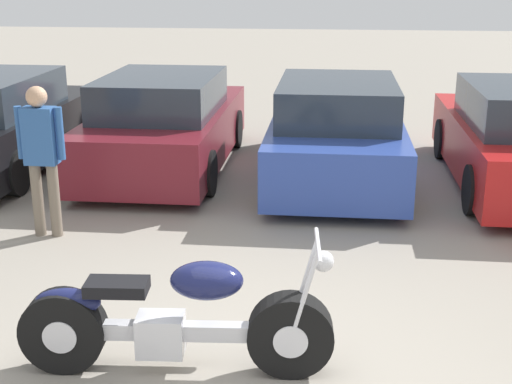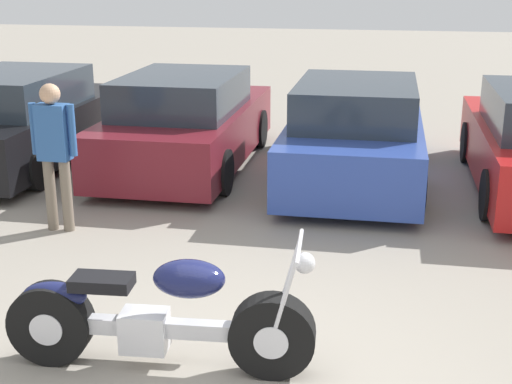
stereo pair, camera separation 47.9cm
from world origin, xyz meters
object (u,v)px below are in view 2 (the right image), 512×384
(motorcycle, at_px, (156,318))
(person_standing, at_px, (54,145))
(parked_car_black, at_px, (23,121))
(parked_car_maroon, at_px, (187,124))
(parked_car_blue, at_px, (356,134))

(motorcycle, distance_m, person_standing, 3.28)
(motorcycle, xyz_separation_m, parked_car_black, (-3.76, 5.17, 0.24))
(parked_car_maroon, xyz_separation_m, parked_car_blue, (2.46, -0.24, 0.00))
(motorcycle, bearing_deg, parked_car_blue, 77.35)
(motorcycle, bearing_deg, parked_car_black, 126.00)
(motorcycle, bearing_deg, parked_car_maroon, 103.50)
(parked_car_blue, bearing_deg, motorcycle, -102.65)
(motorcycle, distance_m, parked_car_blue, 5.30)
(parked_car_black, xyz_separation_m, person_standing, (1.78, -2.61, 0.34))
(parked_car_black, relative_size, parked_car_maroon, 1.00)
(parked_car_maroon, bearing_deg, motorcycle, -76.50)
(parked_car_maroon, height_order, parked_car_blue, same)
(motorcycle, relative_size, parked_car_blue, 0.54)
(motorcycle, distance_m, parked_car_maroon, 5.57)
(parked_car_black, distance_m, parked_car_maroon, 2.47)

